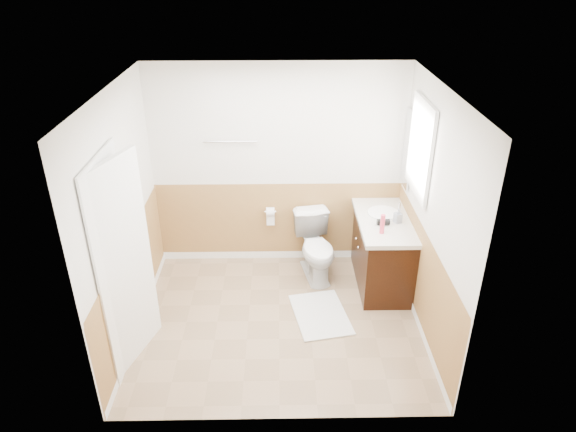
{
  "coord_description": "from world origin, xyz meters",
  "views": [
    {
      "loc": [
        0.02,
        -4.4,
        3.58
      ],
      "look_at": [
        0.1,
        0.25,
        1.15
      ],
      "focal_mm": 32.09,
      "sensor_mm": 36.0,
      "label": 1
    }
  ],
  "objects_px": {
    "lotion_bottle": "(382,224)",
    "soap_dispenser": "(398,216)",
    "vanity_cabinet": "(382,254)",
    "toilet": "(316,248)",
    "bath_mat": "(320,314)"
  },
  "relations": [
    {
      "from": "lotion_bottle",
      "to": "soap_dispenser",
      "type": "height_order",
      "value": "lotion_bottle"
    },
    {
      "from": "toilet",
      "to": "bath_mat",
      "type": "height_order",
      "value": "toilet"
    },
    {
      "from": "vanity_cabinet",
      "to": "soap_dispenser",
      "type": "bearing_deg",
      "value": -27.64
    },
    {
      "from": "toilet",
      "to": "vanity_cabinet",
      "type": "xyz_separation_m",
      "value": [
        0.76,
        -0.18,
        0.02
      ]
    },
    {
      "from": "toilet",
      "to": "lotion_bottle",
      "type": "xyz_separation_m",
      "value": [
        0.66,
        -0.48,
        0.58
      ]
    },
    {
      "from": "lotion_bottle",
      "to": "soap_dispenser",
      "type": "bearing_deg",
      "value": 47.58
    },
    {
      "from": "toilet",
      "to": "lotion_bottle",
      "type": "bearing_deg",
      "value": -46.92
    },
    {
      "from": "lotion_bottle",
      "to": "soap_dispenser",
      "type": "distance_m",
      "value": 0.33
    },
    {
      "from": "bath_mat",
      "to": "lotion_bottle",
      "type": "bearing_deg",
      "value": 25.82
    },
    {
      "from": "toilet",
      "to": "lotion_bottle",
      "type": "height_order",
      "value": "lotion_bottle"
    },
    {
      "from": "toilet",
      "to": "soap_dispenser",
      "type": "xyz_separation_m",
      "value": [
        0.88,
        -0.24,
        0.55
      ]
    },
    {
      "from": "lotion_bottle",
      "to": "toilet",
      "type": "bearing_deg",
      "value": 143.95
    },
    {
      "from": "toilet",
      "to": "soap_dispenser",
      "type": "distance_m",
      "value": 1.06
    },
    {
      "from": "bath_mat",
      "to": "soap_dispenser",
      "type": "bearing_deg",
      "value": 32.48
    },
    {
      "from": "bath_mat",
      "to": "vanity_cabinet",
      "type": "height_order",
      "value": "vanity_cabinet"
    }
  ]
}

